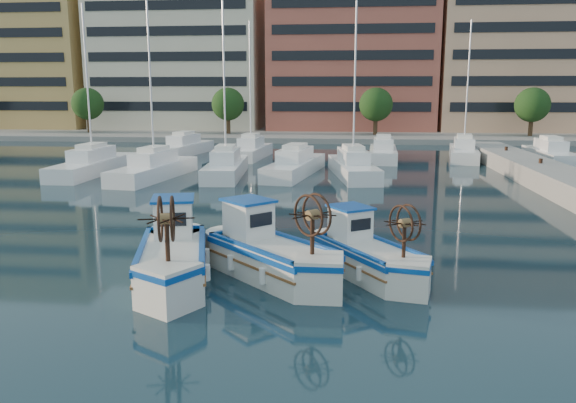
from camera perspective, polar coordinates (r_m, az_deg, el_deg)
The scene contains 6 objects.
ground at distance 16.22m, azimuth 3.38°, elevation -9.50°, with size 300.00×300.00×0.00m, color #183440.
waterfront at distance 80.85m, azimuth 12.50°, elevation 14.67°, with size 180.00×40.00×25.60m.
yacht_marina at distance 43.28m, azimuth 0.92°, elevation 4.23°, with size 36.75×23.48×11.50m.
fishing_boat_a at distance 17.60m, azimuth -11.62°, elevation -5.21°, with size 3.05×4.97×3.01m.
fishing_boat_b at distance 17.53m, azimuth -1.92°, elevation -5.12°, with size 4.53×4.51×2.93m.
fishing_boat_c at distance 17.88m, azimuth 8.01°, elevation -5.21°, with size 3.60×4.24×2.60m.
Camera 1 is at (0.65, -15.17, 5.70)m, focal length 35.00 mm.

